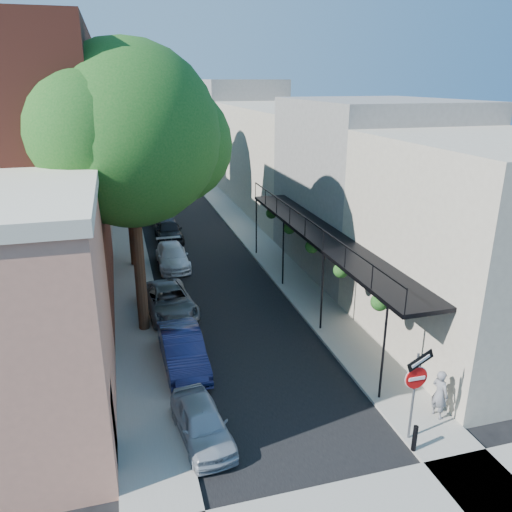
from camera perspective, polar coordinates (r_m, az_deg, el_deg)
ground at (r=14.25m, az=7.38°, el=-24.87°), size 160.00×160.00×0.00m
road_surface at (r=40.74m, az=-9.05°, el=5.12°), size 6.00×64.00×0.01m
sidewalk_left at (r=40.50m, az=-14.69°, el=4.72°), size 2.00×64.00×0.12m
sidewalk_right at (r=41.34m, az=-3.52°, el=5.61°), size 2.00×64.00×0.12m
buildings_left at (r=38.69m, az=-23.24°, el=10.52°), size 10.10×59.10×12.00m
buildings_right at (r=41.35m, az=3.43°, el=11.78°), size 9.80×55.00×10.00m
sign_post at (r=14.93m, az=17.82°, el=-13.48°), size 0.89×0.17×2.99m
bollard at (r=15.40m, az=17.68°, el=-19.23°), size 0.14×0.14×0.80m
oak_near at (r=19.67m, az=-13.07°, el=13.01°), size 7.48×6.80×11.42m
oak_mid at (r=27.67m, az=-13.99°, el=12.96°), size 6.60×6.00×10.20m
oak_far at (r=36.59m, az=-14.64°, el=16.25°), size 7.70×7.00×11.90m
parked_car_a at (r=15.30m, az=-6.21°, el=-18.38°), size 1.70×3.45×1.13m
parked_car_b at (r=18.60m, az=-8.36°, el=-10.60°), size 1.52×4.12×1.35m
parked_car_c at (r=22.66m, az=-9.89°, el=-5.10°), size 2.48×4.60×1.23m
parked_car_d at (r=28.36m, az=-9.53°, el=-0.02°), size 1.68×4.12×1.20m
parked_car_e at (r=33.04m, az=-9.97°, el=2.95°), size 1.66×4.12×1.40m
parked_car_f at (r=37.15m, az=-10.67°, el=4.62°), size 1.54×3.87×1.25m
parked_car_g at (r=43.69m, az=-12.87°, el=6.76°), size 2.75×5.13×1.37m
pedestrian at (r=16.69m, az=20.26°, el=-14.57°), size 0.50×0.65×1.59m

